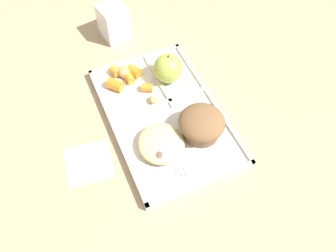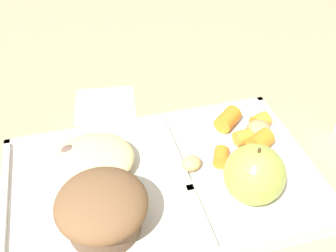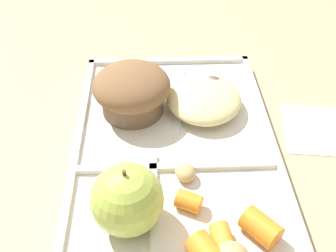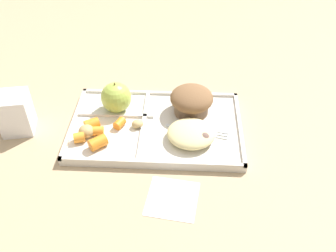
{
  "view_description": "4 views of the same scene",
  "coord_description": "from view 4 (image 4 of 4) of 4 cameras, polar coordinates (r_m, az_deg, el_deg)",
  "views": [
    {
      "loc": [
        0.46,
        -0.19,
        0.68
      ],
      "look_at": [
        0.05,
        -0.01,
        0.04
      ],
      "focal_mm": 38.38,
      "sensor_mm": 36.0,
      "label": 1
    },
    {
      "loc": [
        0.08,
        0.33,
        0.39
      ],
      "look_at": [
        -0.02,
        -0.05,
        0.06
      ],
      "focal_mm": 42.01,
      "sensor_mm": 36.0,
      "label": 2
    },
    {
      "loc": [
        -0.34,
        0.02,
        0.37
      ],
      "look_at": [
        -0.0,
        0.01,
        0.06
      ],
      "focal_mm": 43.26,
      "sensor_mm": 36.0,
      "label": 3
    },
    {
      "loc": [
        0.06,
        -0.65,
        0.59
      ],
      "look_at": [
        0.03,
        -0.06,
        0.06
      ],
      "focal_mm": 39.92,
      "sensor_mm": 36.0,
      "label": 4
    }
  ],
  "objects": [
    {
      "name": "carrot_slice_edge",
      "position": [
        0.87,
        -7.41,
        0.41
      ],
      "size": [
        0.03,
        0.03,
        0.02
      ],
      "primitive_type": "cylinder",
      "rotation": [
        0.0,
        1.57,
        1.12
      ],
      "color": "orange",
      "rests_on": "lunch_tray"
    },
    {
      "name": "carrot_slice_near_corner",
      "position": [
        0.82,
        -10.65,
        -2.49
      ],
      "size": [
        0.05,
        0.04,
        0.03
      ],
      "primitive_type": "cylinder",
      "rotation": [
        0.0,
        1.57,
        0.7
      ],
      "color": "orange",
      "rests_on": "lunch_tray"
    },
    {
      "name": "potato_chunk_golden",
      "position": [
        0.86,
        -4.67,
        0.33
      ],
      "size": [
        0.03,
        0.03,
        0.02
      ],
      "primitive_type": "ellipsoid",
      "rotation": [
        0.0,
        0.0,
        3.47
      ],
      "color": "tan",
      "rests_on": "lunch_tray"
    },
    {
      "name": "bran_muffin",
      "position": [
        0.89,
        3.61,
        3.87
      ],
      "size": [
        0.1,
        0.1,
        0.07
      ],
      "color": "brown",
      "rests_on": "lunch_tray"
    },
    {
      "name": "potato_chunk_browned",
      "position": [
        0.85,
        -12.38,
        -0.76
      ],
      "size": [
        0.05,
        0.05,
        0.03
      ],
      "primitive_type": "ellipsoid",
      "rotation": [
        0.0,
        0.0,
        4.14
      ],
      "color": "tan",
      "rests_on": "lunch_tray"
    },
    {
      "name": "milk_carton",
      "position": [
        0.92,
        -22.28,
        1.85
      ],
      "size": [
        0.08,
        0.08,
        0.1
      ],
      "primitive_type": "cube",
      "rotation": [
        0.0,
        0.0,
        0.19
      ],
      "color": "white",
      "rests_on": "ground"
    },
    {
      "name": "plastic_fork",
      "position": [
        0.85,
        5.0,
        -0.83
      ],
      "size": [
        0.14,
        0.05,
        0.0
      ],
      "color": "silver",
      "rests_on": "lunch_tray"
    },
    {
      "name": "ground",
      "position": [
        0.88,
        -1.8,
        -0.6
      ],
      "size": [
        6.0,
        6.0,
        0.0
      ],
      "primitive_type": "plane",
      "color": "tan"
    },
    {
      "name": "green_apple",
      "position": [
        0.9,
        -7.93,
        4.35
      ],
      "size": [
        0.07,
        0.07,
        0.08
      ],
      "color": "#A8C14C",
      "rests_on": "lunch_tray"
    },
    {
      "name": "carrot_slice_diagonal",
      "position": [
        0.85,
        -10.8,
        -0.74
      ],
      "size": [
        0.03,
        0.02,
        0.02
      ],
      "primitive_type": "cylinder",
      "rotation": [
        0.0,
        1.57,
        3.26
      ],
      "color": "orange",
      "rests_on": "lunch_tray"
    },
    {
      "name": "meatball_front",
      "position": [
        0.83,
        3.94,
        -1.07
      ],
      "size": [
        0.03,
        0.03,
        0.03
      ],
      "primitive_type": "sphere",
      "color": "brown",
      "rests_on": "lunch_tray"
    },
    {
      "name": "lunch_tray",
      "position": [
        0.87,
        -1.87,
        -0.19
      ],
      "size": [
        0.4,
        0.25,
        0.02
      ],
      "color": "silver",
      "rests_on": "ground"
    },
    {
      "name": "egg_noodle_pile",
      "position": [
        0.83,
        3.54,
        -1.15
      ],
      "size": [
        0.11,
        0.1,
        0.03
      ],
      "primitive_type": "ellipsoid",
      "color": "beige",
      "rests_on": "lunch_tray"
    },
    {
      "name": "carrot_slice_back",
      "position": [
        0.87,
        -11.53,
        0.24
      ],
      "size": [
        0.04,
        0.04,
        0.03
      ],
      "primitive_type": "cylinder",
      "rotation": [
        0.0,
        1.57,
        0.53
      ],
      "color": "orange",
      "rests_on": "lunch_tray"
    },
    {
      "name": "meatball_center",
      "position": [
        0.82,
        5.5,
        -1.98
      ],
      "size": [
        0.03,
        0.03,
        0.03
      ],
      "primitive_type": "sphere",
      "color": "brown",
      "rests_on": "lunch_tray"
    },
    {
      "name": "carrot_slice_large",
      "position": [
        0.84,
        -13.43,
        -1.72
      ],
      "size": [
        0.03,
        0.03,
        0.02
      ],
      "primitive_type": "cylinder",
      "rotation": [
        0.0,
        1.57,
        3.47
      ],
      "color": "orange",
      "rests_on": "lunch_tray"
    },
    {
      "name": "paper_napkin",
      "position": [
        0.74,
        0.65,
        -11.01
      ],
      "size": [
        0.11,
        0.11,
        0.0
      ],
      "primitive_type": "cube",
      "rotation": [
        0.0,
        0.0,
        -0.14
      ],
      "color": "white",
      "rests_on": "ground"
    }
  ]
}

